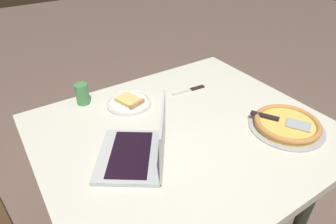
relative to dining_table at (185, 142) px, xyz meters
The scene contains 6 objects.
dining_table is the anchor object (origin of this frame).
laptop 0.28m from the dining_table, 10.96° to the left, with size 0.38×0.40×0.22m.
pizza_plate 0.35m from the dining_table, 70.57° to the right, with size 0.22×0.22×0.04m.
pizza_tray 0.46m from the dining_table, 148.48° to the left, with size 0.33×0.33×0.04m.
table_knife 0.36m from the dining_table, 131.56° to the right, with size 0.20×0.04×0.01m.
drink_cup 0.56m from the dining_table, 56.86° to the right, with size 0.07×0.07×0.11m.
Camera 1 is at (0.62, 0.82, 1.57)m, focal length 31.17 mm.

